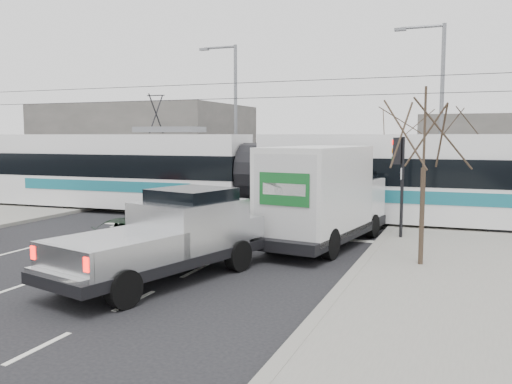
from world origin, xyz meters
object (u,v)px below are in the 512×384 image
(bare_tree, at_px, (424,136))
(silver_pickup, at_px, (171,235))
(tram, at_px, (253,174))
(green_car, at_px, (122,240))
(street_lamp_near, at_px, (437,107))
(box_truck, at_px, (323,197))
(street_lamp_far, at_px, (233,113))
(traffic_signal, at_px, (399,165))
(navy_pickup, at_px, (341,203))

(bare_tree, bearing_deg, silver_pickup, -150.99)
(tram, distance_m, green_car, 9.56)
(street_lamp_near, relative_size, box_truck, 1.26)
(box_truck, bearing_deg, tram, 140.31)
(box_truck, bearing_deg, street_lamp_far, 134.98)
(street_lamp_far, bearing_deg, traffic_signal, -41.72)
(street_lamp_far, relative_size, tram, 0.32)
(street_lamp_far, height_order, silver_pickup, street_lamp_far)
(bare_tree, bearing_deg, traffic_signal, 105.76)
(traffic_signal, relative_size, tram, 0.13)
(box_truck, bearing_deg, navy_pickup, 97.33)
(bare_tree, distance_m, traffic_signal, 4.28)
(street_lamp_near, xyz_separation_m, navy_pickup, (-3.09, -6.68, -3.95))
(street_lamp_near, height_order, green_car, street_lamp_near)
(street_lamp_near, height_order, silver_pickup, street_lamp_near)
(silver_pickup, height_order, green_car, silver_pickup)
(green_car, bearing_deg, bare_tree, 10.61)
(street_lamp_near, bearing_deg, silver_pickup, -111.45)
(traffic_signal, distance_m, box_truck, 3.11)
(tram, xyz_separation_m, box_truck, (4.60, -5.15, -0.34))
(street_lamp_near, bearing_deg, tram, -151.79)
(bare_tree, height_order, tram, tram)
(navy_pickup, bearing_deg, traffic_signal, -8.76)
(bare_tree, height_order, traffic_signal, bare_tree)
(navy_pickup, relative_size, green_car, 1.35)
(silver_pickup, bearing_deg, box_truck, 79.03)
(silver_pickup, bearing_deg, bare_tree, 43.88)
(silver_pickup, distance_m, box_truck, 6.24)
(bare_tree, xyz_separation_m, tram, (-8.04, 7.34, -1.76))
(traffic_signal, xyz_separation_m, street_lamp_near, (0.84, 7.50, 2.37))
(street_lamp_far, xyz_separation_m, tram, (3.75, -6.16, -3.08))
(traffic_signal, bearing_deg, bare_tree, -74.24)
(street_lamp_far, bearing_deg, tram, -58.66)
(bare_tree, height_order, silver_pickup, bare_tree)
(tram, xyz_separation_m, silver_pickup, (1.89, -10.75, -0.87))
(traffic_signal, distance_m, green_car, 9.90)
(tram, relative_size, silver_pickup, 4.14)
(street_lamp_near, relative_size, navy_pickup, 1.52)
(bare_tree, bearing_deg, street_lamp_far, 131.12)
(box_truck, bearing_deg, bare_tree, -23.99)
(street_lamp_far, distance_m, green_car, 16.53)
(navy_pickup, bearing_deg, street_lamp_far, 145.37)
(green_car, bearing_deg, tram, 83.35)
(street_lamp_near, relative_size, silver_pickup, 1.33)
(street_lamp_far, height_order, green_car, street_lamp_far)
(green_car, bearing_deg, navy_pickup, 49.71)
(traffic_signal, height_order, green_car, traffic_signal)
(box_truck, xyz_separation_m, green_car, (-5.21, -4.28, -1.08))
(bare_tree, relative_size, traffic_signal, 1.39)
(green_car, bearing_deg, box_truck, 36.41)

